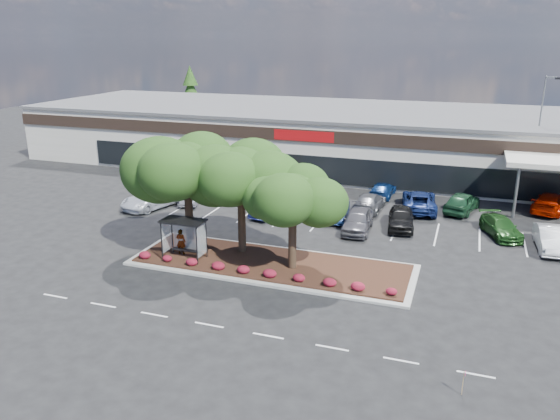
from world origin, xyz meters
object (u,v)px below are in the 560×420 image
(light_pole, at_px, (538,142))
(car_0, at_px, (152,198))
(survey_stake, at_px, (464,380))
(car_1, at_px, (191,195))

(light_pole, xyz_separation_m, car_0, (-30.84, -15.67, -3.96))
(light_pole, xyz_separation_m, survey_stake, (-5.09, -33.66, -4.04))
(light_pole, distance_m, survey_stake, 34.28)
(light_pole, bearing_deg, survey_stake, -98.59)
(light_pole, relative_size, car_0, 1.87)
(light_pole, distance_m, car_1, 31.60)
(light_pole, distance_m, car_0, 34.82)
(light_pole, xyz_separation_m, car_1, (-28.38, -13.31, -4.03))
(survey_stake, relative_size, car_1, 0.25)
(survey_stake, relative_size, car_0, 0.19)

